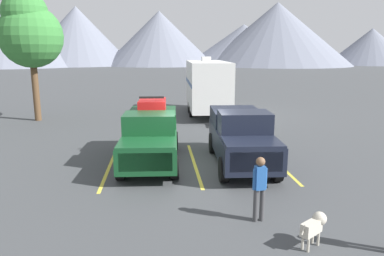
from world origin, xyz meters
name	(u,v)px	position (x,y,z in m)	size (l,w,h in m)	color
ground_plane	(195,166)	(0.00, 0.00, 0.00)	(240.00, 240.00, 0.00)	#3F4244
pickup_truck_a	(151,133)	(-1.65, 0.79, 1.12)	(2.31, 5.54, 2.48)	#144723
pickup_truck_b	(241,136)	(1.76, 0.09, 1.12)	(2.27, 5.29, 2.14)	black
lot_stripe_a	(110,166)	(-3.23, 0.28, 0.00)	(0.12, 5.50, 0.01)	gold
lot_stripe_b	(194,164)	(0.00, 0.28, 0.00)	(0.12, 5.50, 0.01)	gold
lot_stripe_c	(276,161)	(3.23, 0.28, 0.00)	(0.12, 5.50, 0.01)	gold
camper_trailer_a	(207,85)	(1.94, 11.04, 2.03)	(2.69, 7.85, 3.86)	white
person_a	(260,185)	(1.16, -4.68, 0.98)	(0.38, 0.23, 1.71)	#3F3F42
dog	(315,225)	(2.09, -5.97, 0.50)	(0.76, 0.61, 0.75)	beige
tree_a	(29,31)	(-8.89, 9.96, 5.41)	(3.74, 3.74, 7.72)	brown
mountain_ridge	(143,38)	(-5.43, 92.82, 7.68)	(153.47, 46.55, 17.39)	slate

